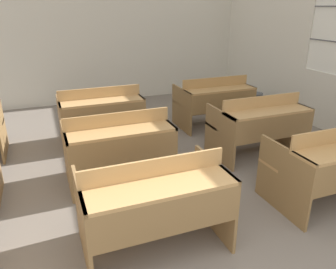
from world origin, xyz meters
TOP-DOWN VIEW (x-y plane):
  - wall_back at (0.00, 6.26)m, footprint 6.76×0.06m
  - bench_front_center at (-0.15, 1.53)m, footprint 1.16×0.75m
  - bench_front_right at (1.73, 1.53)m, footprint 1.16×0.75m
  - bench_second_center at (-0.15, 2.76)m, footprint 1.16×0.75m
  - bench_second_right at (1.74, 2.76)m, footprint 1.16×0.75m
  - bench_third_center at (-0.12, 3.99)m, footprint 1.16×0.75m
  - bench_third_right at (1.75, 4.00)m, footprint 1.16×0.75m
  - wastepaper_bin at (2.99, 4.58)m, footprint 0.29×0.29m

SIDE VIEW (x-z plane):
  - wastepaper_bin at x=2.99m, z-range 0.00..0.31m
  - bench_front_center at x=-0.15m, z-range 0.03..0.85m
  - bench_front_right at x=1.73m, z-range 0.03..0.85m
  - bench_second_center at x=-0.15m, z-range 0.03..0.85m
  - bench_second_right at x=1.74m, z-range 0.03..0.85m
  - bench_third_center at x=-0.12m, z-range 0.03..0.85m
  - bench_third_right at x=1.75m, z-range 0.03..0.85m
  - wall_back at x=0.00m, z-range 0.00..2.83m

